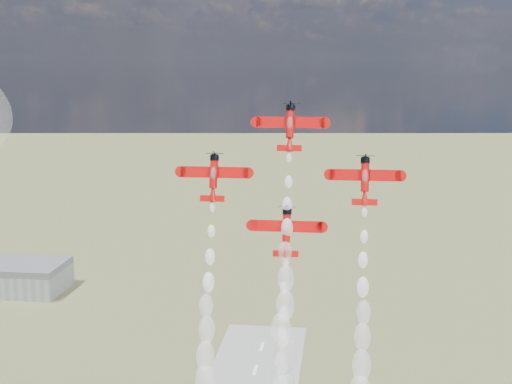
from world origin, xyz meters
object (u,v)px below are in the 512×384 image
object	(u,v)px
plane_lead	(290,126)
plane_slot	(286,231)
plane_right	(365,180)
plane_left	(214,177)
hangar	(9,276)

from	to	relation	value
plane_lead	plane_slot	bearing A→B (deg)	-90.00
plane_lead	plane_right	bearing A→B (deg)	-13.35
plane_lead	plane_slot	size ratio (longest dim) A/B	1.00
plane_left	hangar	bearing A→B (deg)	127.27
plane_lead	plane_slot	xyz separation A→B (m)	(0.00, -6.63, -18.39)
hangar	plane_left	world-z (taller)	plane_left
plane_left	plane_slot	distance (m)	17.04
hangar	plane_lead	xyz separation A→B (m)	(137.49, -159.00, 83.47)
hangar	plane_left	size ratio (longest dim) A/B	3.89
plane_lead	plane_right	size ratio (longest dim) A/B	1.00
plane_left	plane_right	world-z (taller)	same
hangar	plane_lead	world-z (taller)	plane_lead
plane_left	plane_right	distance (m)	27.92
hangar	plane_left	distance (m)	217.07
hangar	plane_right	world-z (taller)	plane_right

